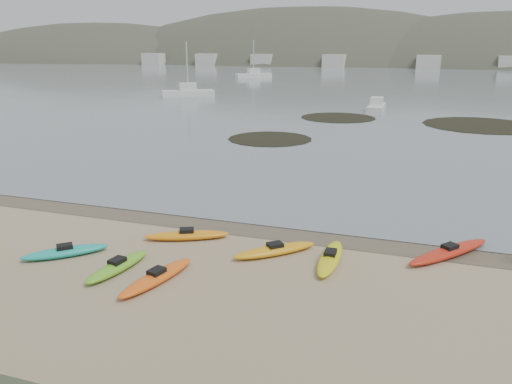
% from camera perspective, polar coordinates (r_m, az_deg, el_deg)
% --- Properties ---
extents(ground, '(600.00, 600.00, 0.00)m').
position_cam_1_polar(ground, '(21.53, -0.00, -3.83)').
color(ground, tan).
rests_on(ground, ground).
extents(wet_sand, '(60.00, 60.00, 0.00)m').
position_cam_1_polar(wet_sand, '(21.26, -0.26, -4.09)').
color(wet_sand, brown).
rests_on(wet_sand, ground).
extents(water, '(1200.00, 1200.00, 0.00)m').
position_cam_1_polar(water, '(319.28, 17.92, 14.54)').
color(water, slate).
rests_on(water, ground).
extents(kayaks, '(21.47, 9.18, 0.34)m').
position_cam_1_polar(kayaks, '(18.14, -1.26, -7.29)').
color(kayaks, '#69BE26').
rests_on(kayaks, ground).
extents(kelp_mats, '(25.76, 21.88, 0.04)m').
position_cam_1_polar(kelp_mats, '(49.57, 16.11, 7.31)').
color(kelp_mats, black).
rests_on(kelp_mats, water).
extents(moored_boats, '(79.25, 71.40, 1.17)m').
position_cam_1_polar(moored_boats, '(92.94, 17.11, 11.63)').
color(moored_boats, silver).
rests_on(moored_boats, ground).
extents(far_town, '(199.00, 5.00, 4.00)m').
position_cam_1_polar(far_town, '(164.22, 18.91, 13.87)').
color(far_town, beige).
rests_on(far_town, ground).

